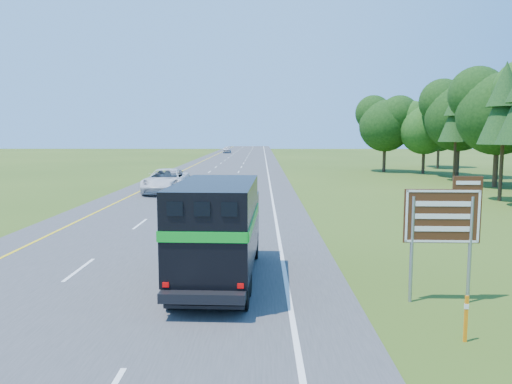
# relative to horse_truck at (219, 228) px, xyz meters

# --- Properties ---
(road) EXTENTS (15.00, 260.00, 0.04)m
(road) POSITION_rel_horse_truck_xyz_m (-3.29, 40.34, -1.81)
(road) COLOR #38383A
(road) RESTS_ON ground
(lane_markings) EXTENTS (11.15, 260.00, 0.01)m
(lane_markings) POSITION_rel_horse_truck_xyz_m (-3.29, 40.34, -1.78)
(lane_markings) COLOR yellow
(lane_markings) RESTS_ON road
(horse_truck) EXTENTS (2.63, 7.62, 3.34)m
(horse_truck) POSITION_rel_horse_truck_xyz_m (0.00, 0.00, 0.00)
(horse_truck) COLOR black
(horse_truck) RESTS_ON road
(white_suv) EXTENTS (3.27, 7.00, 1.94)m
(white_suv) POSITION_rel_horse_truck_xyz_m (-6.38, 24.53, -0.82)
(white_suv) COLOR silver
(white_suv) RESTS_ON road
(far_car) EXTENTS (2.16, 4.96, 1.67)m
(far_car) POSITION_rel_horse_truck_xyz_m (-7.06, 106.23, -0.95)
(far_car) COLOR silver
(far_car) RESTS_ON road
(exit_sign) EXTENTS (2.17, 0.15, 3.69)m
(exit_sign) POSITION_rel_horse_truck_xyz_m (6.60, -1.87, 0.57)
(exit_sign) COLOR gray
(exit_sign) RESTS_ON ground
(delineator) EXTENTS (0.09, 0.05, 1.12)m
(delineator) POSITION_rel_horse_truck_xyz_m (6.20, -4.65, -1.22)
(delineator) COLOR orange
(delineator) RESTS_ON ground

